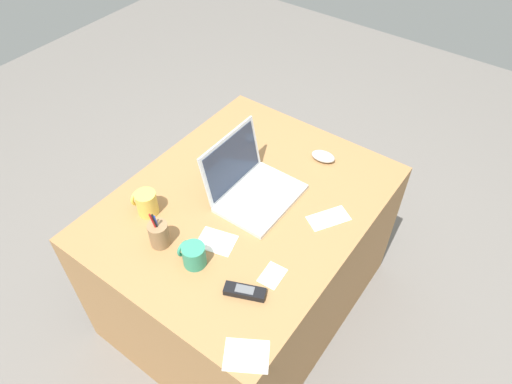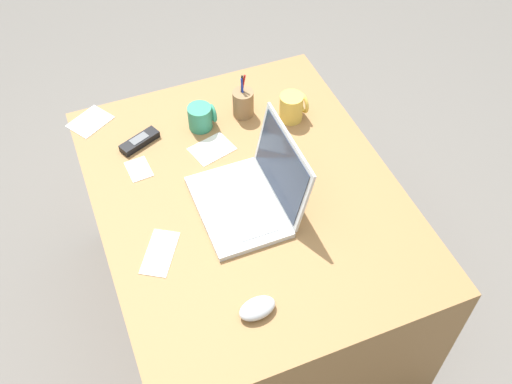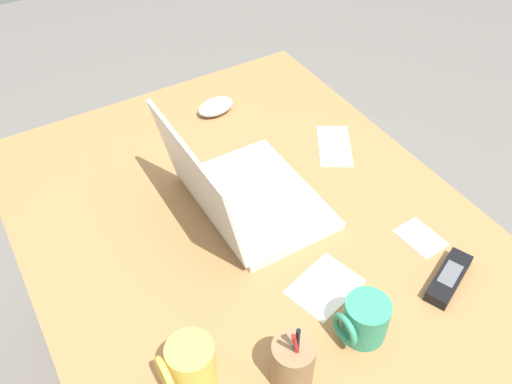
% 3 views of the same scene
% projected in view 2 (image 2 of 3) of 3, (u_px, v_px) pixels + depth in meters
% --- Properties ---
extents(ground_plane, '(6.00, 6.00, 0.00)m').
position_uv_depth(ground_plane, '(249.00, 306.00, 2.40)').
color(ground_plane, slate).
extents(desk, '(1.15, 0.92, 0.71)m').
position_uv_depth(desk, '(248.00, 257.00, 2.13)').
color(desk, '#9E7042').
rests_on(desk, ground).
extents(laptop, '(0.33, 0.29, 0.24)m').
position_uv_depth(laptop, '(252.00, 193.00, 1.79)').
color(laptop, silver).
rests_on(laptop, desk).
extents(computer_mouse, '(0.08, 0.11, 0.04)m').
position_uv_depth(computer_mouse, '(257.00, 308.00, 1.58)').
color(computer_mouse, silver).
rests_on(computer_mouse, desk).
extents(coffee_mug_white, '(0.08, 0.09, 0.09)m').
position_uv_depth(coffee_mug_white, '(201.00, 117.00, 2.02)').
color(coffee_mug_white, '#338C6B').
rests_on(coffee_mug_white, desk).
extents(coffee_mug_tall, '(0.08, 0.09, 0.10)m').
position_uv_depth(coffee_mug_tall, '(292.00, 107.00, 2.04)').
color(coffee_mug_tall, '#E0BC4C').
rests_on(coffee_mug_tall, desk).
extents(cordless_phone, '(0.10, 0.14, 0.03)m').
position_uv_depth(cordless_phone, '(140.00, 141.00, 1.99)').
color(cordless_phone, black).
rests_on(cordless_phone, desk).
extents(pen_holder, '(0.07, 0.07, 0.16)m').
position_uv_depth(pen_holder, '(243.00, 103.00, 2.05)').
color(pen_holder, olive).
rests_on(pen_holder, desk).
extents(paper_note_near_laptop, '(0.10, 0.08, 0.00)m').
position_uv_depth(paper_note_near_laptop, '(139.00, 169.00, 1.92)').
color(paper_note_near_laptop, white).
rests_on(paper_note_near_laptop, desk).
extents(paper_note_left, '(0.18, 0.15, 0.00)m').
position_uv_depth(paper_note_left, '(160.00, 253.00, 1.71)').
color(paper_note_left, white).
rests_on(paper_note_left, desk).
extents(paper_note_right, '(0.16, 0.17, 0.00)m').
position_uv_depth(paper_note_right, '(90.00, 122.00, 2.07)').
color(paper_note_right, white).
rests_on(paper_note_right, desk).
extents(paper_note_front, '(0.13, 0.16, 0.00)m').
position_uv_depth(paper_note_front, '(212.00, 149.00, 1.98)').
color(paper_note_front, white).
rests_on(paper_note_front, desk).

